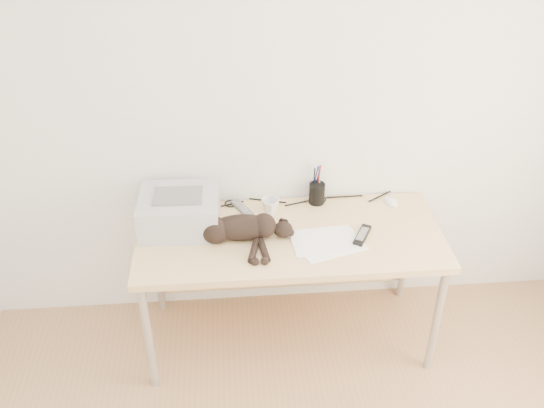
{
  "coord_description": "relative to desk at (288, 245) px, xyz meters",
  "views": [
    {
      "loc": [
        -0.31,
        -1.15,
        2.61
      ],
      "look_at": [
        -0.1,
        1.34,
        0.97
      ],
      "focal_mm": 40.0,
      "sensor_mm": 36.0,
      "label": 1
    }
  ],
  "objects": [
    {
      "name": "mouse",
      "position": [
        0.6,
        0.17,
        0.15
      ],
      "size": [
        0.09,
        0.12,
        0.04
      ],
      "primitive_type": "ellipsoid",
      "rotation": [
        0.0,
        0.0,
        0.2
      ],
      "color": "white",
      "rests_on": "desk"
    },
    {
      "name": "remote_grey",
      "position": [
        -0.24,
        0.16,
        0.14
      ],
      "size": [
        0.12,
        0.18,
        0.02
      ],
      "primitive_type": "cube",
      "rotation": [
        0.0,
        0.0,
        0.49
      ],
      "color": "slate",
      "rests_on": "desk"
    },
    {
      "name": "pen_cup",
      "position": [
        0.18,
        0.2,
        0.2
      ],
      "size": [
        0.09,
        0.09,
        0.23
      ],
      "color": "black",
      "rests_on": "desk"
    },
    {
      "name": "cat",
      "position": [
        -0.27,
        -0.11,
        0.2
      ],
      "size": [
        0.64,
        0.29,
        0.14
      ],
      "rotation": [
        0.0,
        0.0,
        -0.01
      ],
      "color": "black",
      "rests_on": "desk"
    },
    {
      "name": "printer",
      "position": [
        -0.57,
        0.04,
        0.23
      ],
      "size": [
        0.43,
        0.37,
        0.2
      ],
      "color": "#ABABB0",
      "rests_on": "desk"
    },
    {
      "name": "mug",
      "position": [
        -0.09,
        0.12,
        0.18
      ],
      "size": [
        0.14,
        0.14,
        0.09
      ],
      "primitive_type": "imported",
      "rotation": [
        0.0,
        0.0,
        0.82
      ],
      "color": "silver",
      "rests_on": "desk"
    },
    {
      "name": "wall_back",
      "position": [
        0.0,
        0.27,
        0.69
      ],
      "size": [
        3.5,
        0.0,
        3.5
      ],
      "primitive_type": "plane",
      "rotation": [
        1.57,
        0.0,
        0.0
      ],
      "color": "white",
      "rests_on": "floor"
    },
    {
      "name": "cable_tangle",
      "position": [
        0.0,
        0.22,
        0.14
      ],
      "size": [
        1.36,
        0.09,
        0.01
      ],
      "primitive_type": null,
      "color": "black",
      "rests_on": "desk"
    },
    {
      "name": "desk",
      "position": [
        0.0,
        0.0,
        0.0
      ],
      "size": [
        1.6,
        0.7,
        0.74
      ],
      "color": "#E6C286",
      "rests_on": "floor"
    },
    {
      "name": "papers",
      "position": [
        0.18,
        -0.18,
        0.14
      ],
      "size": [
        0.39,
        0.32,
        0.01
      ],
      "color": "white",
      "rests_on": "desk"
    },
    {
      "name": "remote_black",
      "position": [
        0.37,
        -0.14,
        0.14
      ],
      "size": [
        0.13,
        0.18,
        0.02
      ],
      "primitive_type": "cube",
      "rotation": [
        0.0,
        0.0,
        -0.49
      ],
      "color": "black",
      "rests_on": "desk"
    }
  ]
}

